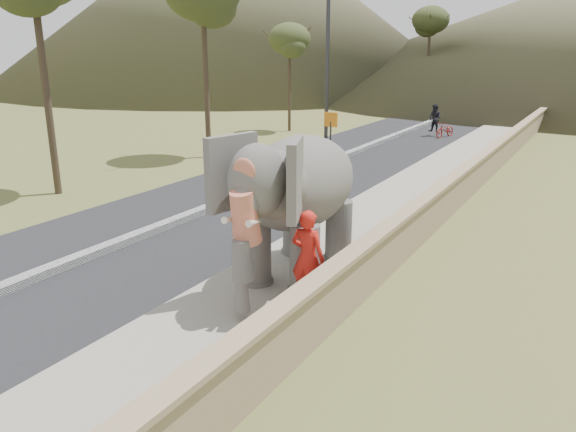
# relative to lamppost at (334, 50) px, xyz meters

# --- Properties ---
(ground) EXTENTS (160.00, 160.00, 0.00)m
(ground) POSITION_rel_lamppost_xyz_m (4.69, -15.23, -4.87)
(ground) COLOR olive
(ground) RESTS_ON ground
(road) EXTENTS (7.00, 120.00, 0.03)m
(road) POSITION_rel_lamppost_xyz_m (-0.31, -5.23, -4.86)
(road) COLOR black
(road) RESTS_ON ground
(median) EXTENTS (0.35, 120.00, 0.22)m
(median) POSITION_rel_lamppost_xyz_m (-0.31, -5.23, -4.76)
(median) COLOR black
(median) RESTS_ON ground
(walkway) EXTENTS (3.00, 120.00, 0.15)m
(walkway) POSITION_rel_lamppost_xyz_m (4.69, -5.23, -4.80)
(walkway) COLOR #9E9687
(walkway) RESTS_ON ground
(parapet) EXTENTS (0.30, 120.00, 1.10)m
(parapet) POSITION_rel_lamppost_xyz_m (6.34, -5.23, -4.32)
(parapet) COLOR tan
(parapet) RESTS_ON ground
(lamppost) EXTENTS (1.76, 0.36, 8.00)m
(lamppost) POSITION_rel_lamppost_xyz_m (0.00, 0.00, 0.00)
(lamppost) COLOR #2B2C30
(lamppost) RESTS_ON ground
(signboard) EXTENTS (0.60, 0.08, 2.40)m
(signboard) POSITION_rel_lamppost_xyz_m (0.19, -0.58, -3.23)
(signboard) COLOR #2D2D33
(signboard) RESTS_ON ground
(elephant_and_man) EXTENTS (2.60, 4.63, 3.23)m
(elephant_and_man) POSITION_rel_lamppost_xyz_m (4.71, -11.44, -3.12)
(elephant_and_man) COLOR slate
(elephant_and_man) RESTS_ON ground
(motorcyclist) EXTENTS (1.62, 1.76, 1.85)m
(motorcyclist) POSITION_rel_lamppost_xyz_m (1.82, 10.50, -4.15)
(motorcyclist) COLOR maroon
(motorcyclist) RESTS_ON ground
(trees) EXTENTS (48.03, 43.52, 8.91)m
(trees) POSITION_rel_lamppost_xyz_m (5.38, 10.93, -0.84)
(trees) COLOR #473828
(trees) RESTS_ON ground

